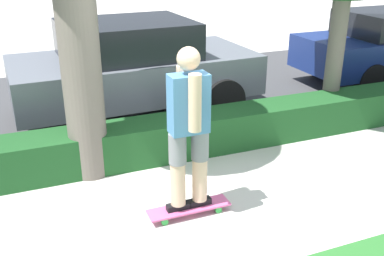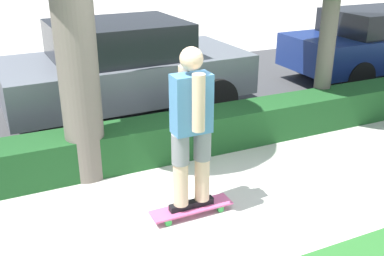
{
  "view_description": "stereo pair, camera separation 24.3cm",
  "coord_description": "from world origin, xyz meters",
  "px_view_note": "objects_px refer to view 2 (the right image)",
  "views": [
    {
      "loc": [
        -1.95,
        -3.86,
        2.81
      ],
      "look_at": [
        -0.16,
        0.6,
        0.81
      ],
      "focal_mm": 42.0,
      "sensor_mm": 36.0,
      "label": 1
    },
    {
      "loc": [
        -2.17,
        -3.76,
        2.81
      ],
      "look_at": [
        -0.16,
        0.6,
        0.81
      ],
      "focal_mm": 42.0,
      "sensor_mm": 36.0,
      "label": 2
    }
  ],
  "objects_px": {
    "skater_person": "(191,127)",
    "skateboard": "(191,208)",
    "parked_car_rear": "(381,42)",
    "parked_car_middle": "(125,67)"
  },
  "relations": [
    {
      "from": "skateboard",
      "to": "skater_person",
      "type": "relative_size",
      "value": 0.52
    },
    {
      "from": "skateboard",
      "to": "parked_car_rear",
      "type": "relative_size",
      "value": 0.21
    },
    {
      "from": "skater_person",
      "to": "skateboard",
      "type": "bearing_deg",
      "value": 165.96
    },
    {
      "from": "skateboard",
      "to": "parked_car_middle",
      "type": "distance_m",
      "value": 3.45
    },
    {
      "from": "skateboard",
      "to": "skater_person",
      "type": "distance_m",
      "value": 0.97
    },
    {
      "from": "parked_car_rear",
      "to": "skateboard",
      "type": "bearing_deg",
      "value": -151.96
    },
    {
      "from": "skateboard",
      "to": "skater_person",
      "type": "height_order",
      "value": "skater_person"
    },
    {
      "from": "skater_person",
      "to": "parked_car_middle",
      "type": "distance_m",
      "value": 3.37
    },
    {
      "from": "skateboard",
      "to": "parked_car_middle",
      "type": "height_order",
      "value": "parked_car_middle"
    },
    {
      "from": "skateboard",
      "to": "parked_car_rear",
      "type": "distance_m",
      "value": 6.93
    }
  ]
}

